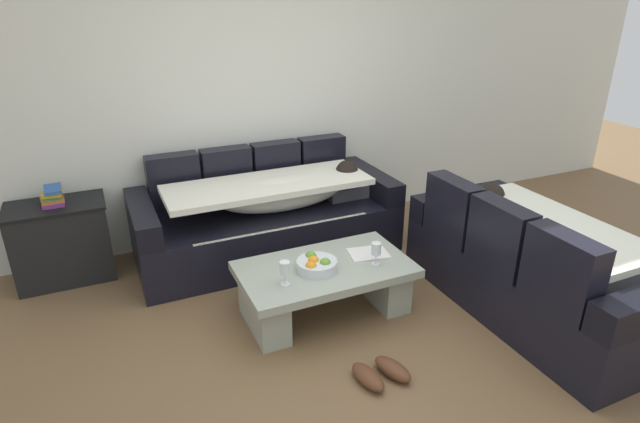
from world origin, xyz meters
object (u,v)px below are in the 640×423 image
side_cabinet (62,242)px  pair_of_shoes (380,373)px  wine_glass_near_left (285,269)px  wine_glass_near_right (376,250)px  open_magazine (368,253)px  coffee_table (325,283)px  book_stack_on_cabinet (53,196)px  fruit_bowl (316,264)px  couch_along_wall (269,216)px  couch_near_window (533,267)px

side_cabinet → pair_of_shoes: side_cabinet is taller
wine_glass_near_left → wine_glass_near_right: size_ratio=1.00×
open_magazine → wine_glass_near_left: bearing=-158.0°
open_magazine → side_cabinet: (-2.04, 1.27, -0.06)m
side_cabinet → coffee_table: bearing=-37.8°
side_cabinet → book_stack_on_cabinet: (0.00, 0.00, 0.38)m
wine_glass_near_right → book_stack_on_cabinet: size_ratio=0.77×
coffee_table → wine_glass_near_left: size_ratio=7.23×
coffee_table → side_cabinet: side_cabinet is taller
fruit_bowl → pair_of_shoes: bearing=-83.7°
couch_along_wall → wine_glass_near_left: (-0.31, -1.19, 0.16)m
couch_along_wall → coffee_table: couch_along_wall is taller
wine_glass_near_left → open_magazine: (0.70, 0.15, -0.11)m
couch_near_window → coffee_table: (-1.37, 0.55, -0.10)m
couch_along_wall → book_stack_on_cabinet: size_ratio=10.19×
coffee_table → wine_glass_near_left: bearing=-161.1°
coffee_table → side_cabinet: size_ratio=1.67×
fruit_bowl → pair_of_shoes: (0.08, -0.75, -0.38)m
pair_of_shoes → open_magazine: bearing=66.2°
wine_glass_near_right → pair_of_shoes: (-0.33, -0.65, -0.45)m
couch_near_window → pair_of_shoes: (-1.37, -0.22, -0.29)m
fruit_bowl → book_stack_on_cabinet: (-1.60, 1.33, 0.28)m
couch_along_wall → open_magazine: couch_along_wall is taller
couch_along_wall → couch_near_window: 2.15m
wine_glass_near_right → open_magazine: size_ratio=0.59×
side_cabinet → book_stack_on_cabinet: 0.38m
wine_glass_near_left → wine_glass_near_right: same height
wine_glass_near_right → open_magazine: wine_glass_near_right is taller
wine_glass_near_right → book_stack_on_cabinet: 2.47m
book_stack_on_cabinet → pair_of_shoes: book_stack_on_cabinet is taller
fruit_bowl → open_magazine: bearing=7.1°
wine_glass_near_left → side_cabinet: 1.96m
couch_near_window → side_cabinet: size_ratio=2.60×
fruit_bowl → side_cabinet: (-1.60, 1.33, -0.10)m
couch_near_window → coffee_table: couch_near_window is taller
couch_near_window → open_magazine: 1.17m
book_stack_on_cabinet → side_cabinet: bearing=-170.4°
couch_near_window → pair_of_shoes: size_ratio=5.40×
couch_along_wall → coffee_table: size_ratio=1.84×
couch_along_wall → pair_of_shoes: bearing=-88.8°
coffee_table → fruit_bowl: bearing=-162.1°
coffee_table → wine_glass_near_right: 0.44m
couch_along_wall → fruit_bowl: 1.10m
side_cabinet → wine_glass_near_left: bearing=-46.7°
open_magazine → side_cabinet: size_ratio=0.39×
open_magazine → wine_glass_near_right: bearing=-90.6°
wine_glass_near_left → couch_near_window: bearing=-14.2°
open_magazine → side_cabinet: bearing=158.3°
coffee_table → side_cabinet: bearing=142.2°
wine_glass_near_right → couch_along_wall: bearing=106.9°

